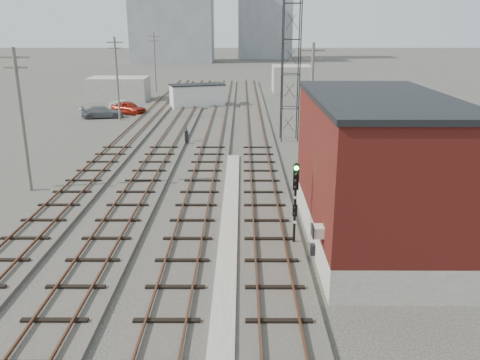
{
  "coord_description": "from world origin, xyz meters",
  "views": [
    {
      "loc": [
        1.18,
        -11.14,
        10.35
      ],
      "look_at": [
        1.07,
        15.21,
        2.2
      ],
      "focal_mm": 38.0,
      "sensor_mm": 36.0,
      "label": 1
    }
  ],
  "objects_px": {
    "signal_mast": "(295,198)",
    "car_grey": "(102,112)",
    "switch_stand": "(187,136)",
    "site_trailer": "(197,95)",
    "car_red": "(128,108)",
    "car_silver": "(126,106)"
  },
  "relations": [
    {
      "from": "signal_mast",
      "to": "car_grey",
      "type": "height_order",
      "value": "signal_mast"
    },
    {
      "from": "switch_stand",
      "to": "car_red",
      "type": "relative_size",
      "value": 0.3
    },
    {
      "from": "signal_mast",
      "to": "switch_stand",
      "type": "distance_m",
      "value": 23.32
    },
    {
      "from": "car_red",
      "to": "car_silver",
      "type": "xyz_separation_m",
      "value": [
        -0.76,
        2.09,
        -0.09
      ]
    },
    {
      "from": "car_silver",
      "to": "switch_stand",
      "type": "bearing_deg",
      "value": -132.78
    },
    {
      "from": "car_red",
      "to": "switch_stand",
      "type": "bearing_deg",
      "value": -121.61
    },
    {
      "from": "switch_stand",
      "to": "car_red",
      "type": "height_order",
      "value": "car_red"
    },
    {
      "from": "car_silver",
      "to": "car_grey",
      "type": "relative_size",
      "value": 0.87
    },
    {
      "from": "switch_stand",
      "to": "car_silver",
      "type": "xyz_separation_m",
      "value": [
        -9.3,
        17.49,
        0.03
      ]
    },
    {
      "from": "signal_mast",
      "to": "car_silver",
      "type": "bearing_deg",
      "value": 113.07
    },
    {
      "from": "site_trailer",
      "to": "car_silver",
      "type": "relative_size",
      "value": 1.86
    },
    {
      "from": "switch_stand",
      "to": "car_red",
      "type": "bearing_deg",
      "value": 120.8
    },
    {
      "from": "car_red",
      "to": "car_silver",
      "type": "bearing_deg",
      "value": 49.18
    },
    {
      "from": "switch_stand",
      "to": "site_trailer",
      "type": "xyz_separation_m",
      "value": [
        -0.79,
        20.87,
        0.84
      ]
    },
    {
      "from": "car_grey",
      "to": "car_red",
      "type": "bearing_deg",
      "value": -54.79
    },
    {
      "from": "signal_mast",
      "to": "car_grey",
      "type": "distance_m",
      "value": 39.45
    },
    {
      "from": "site_trailer",
      "to": "car_red",
      "type": "distance_m",
      "value": 9.52
    },
    {
      "from": "signal_mast",
      "to": "car_red",
      "type": "bearing_deg",
      "value": 113.25
    },
    {
      "from": "car_silver",
      "to": "car_grey",
      "type": "height_order",
      "value": "car_grey"
    },
    {
      "from": "site_trailer",
      "to": "car_red",
      "type": "relative_size",
      "value": 1.69
    },
    {
      "from": "signal_mast",
      "to": "car_silver",
      "type": "height_order",
      "value": "signal_mast"
    },
    {
      "from": "site_trailer",
      "to": "car_grey",
      "type": "bearing_deg",
      "value": -159.18
    }
  ]
}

